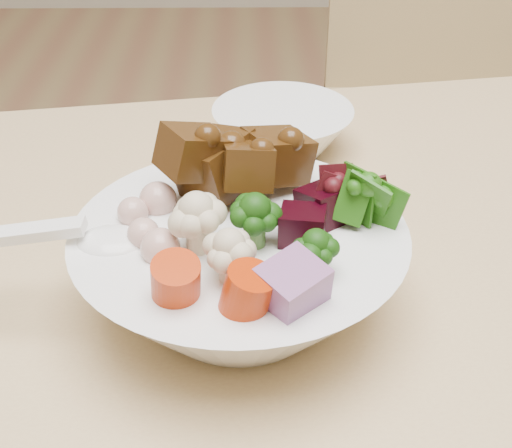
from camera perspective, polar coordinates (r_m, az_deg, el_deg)
name	(u,v)px	position (r m, az deg, el deg)	size (l,w,h in m)	color
chair_far	(454,90)	(1.31, 15.55, 10.27)	(0.45, 0.45, 0.94)	tan
food_bowl	(242,263)	(0.53, -1.11, -3.16)	(0.25, 0.25, 0.13)	white
soup_spoon	(87,241)	(0.52, -13.35, -1.31)	(0.14, 0.04, 0.03)	white
side_bowl	(282,130)	(0.76, 2.12, 7.50)	(0.15, 0.15, 0.05)	white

